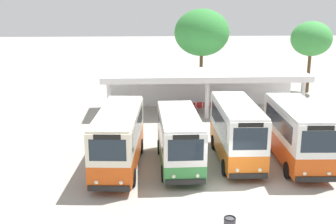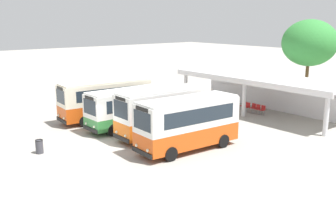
% 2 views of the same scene
% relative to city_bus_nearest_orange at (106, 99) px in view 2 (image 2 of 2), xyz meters
% --- Properties ---
extents(ground_plane, '(180.00, 180.00, 0.00)m').
position_rel_city_bus_nearest_orange_xyz_m(ground_plane, '(5.63, -4.30, -1.84)').
color(ground_plane, '#A39E93').
extents(city_bus_nearest_orange, '(2.72, 7.96, 3.34)m').
position_rel_city_bus_nearest_orange_xyz_m(city_bus_nearest_orange, '(0.00, 0.00, 0.00)').
color(city_bus_nearest_orange, black).
rests_on(city_bus_nearest_orange, ground).
extents(city_bus_second_in_row, '(2.35, 6.82, 3.10)m').
position_rel_city_bus_nearest_orange_xyz_m(city_bus_second_in_row, '(3.41, 0.03, -0.13)').
color(city_bus_second_in_row, black).
rests_on(city_bus_second_in_row, ground).
extents(city_bus_middle_cream, '(2.33, 7.06, 3.48)m').
position_rel_city_bus_nearest_orange_xyz_m(city_bus_middle_cream, '(6.81, 0.72, 0.07)').
color(city_bus_middle_cream, black).
rests_on(city_bus_middle_cream, ground).
extents(city_bus_fourth_amber, '(2.56, 7.23, 3.44)m').
position_rel_city_bus_nearest_orange_xyz_m(city_bus_fourth_amber, '(10.22, 0.19, 0.05)').
color(city_bus_fourth_amber, black).
rests_on(city_bus_fourth_amber, ground).
extents(terminal_canopy, '(16.79, 5.07, 3.40)m').
position_rel_city_bus_nearest_orange_xyz_m(terminal_canopy, '(6.42, 12.78, 0.77)').
color(terminal_canopy, silver).
rests_on(terminal_canopy, ground).
extents(waiting_chair_end_by_column, '(0.44, 0.44, 0.86)m').
position_rel_city_bus_nearest_orange_xyz_m(waiting_chair_end_by_column, '(4.93, 11.88, -1.32)').
color(waiting_chair_end_by_column, slate).
rests_on(waiting_chair_end_by_column, ground).
extents(waiting_chair_second_from_end, '(0.44, 0.44, 0.86)m').
position_rel_city_bus_nearest_orange_xyz_m(waiting_chair_second_from_end, '(5.49, 11.75, -1.32)').
color(waiting_chair_second_from_end, slate).
rests_on(waiting_chair_second_from_end, ground).
extents(waiting_chair_middle_seat, '(0.44, 0.44, 0.86)m').
position_rel_city_bus_nearest_orange_xyz_m(waiting_chair_middle_seat, '(6.05, 11.88, -1.32)').
color(waiting_chair_middle_seat, slate).
rests_on(waiting_chair_middle_seat, ground).
extents(waiting_chair_fourth_seat, '(0.44, 0.44, 0.86)m').
position_rel_city_bus_nearest_orange_xyz_m(waiting_chair_fourth_seat, '(6.61, 11.82, -1.32)').
color(waiting_chair_fourth_seat, slate).
rests_on(waiting_chair_fourth_seat, ground).
extents(waiting_chair_fifth_seat, '(0.44, 0.44, 0.86)m').
position_rel_city_bus_nearest_orange_xyz_m(waiting_chair_fifth_seat, '(7.17, 11.83, -1.32)').
color(waiting_chair_fifth_seat, slate).
rests_on(waiting_chair_fifth_seat, ground).
extents(roadside_tree_behind_canopy, '(5.29, 5.29, 8.37)m').
position_rel_city_bus_nearest_orange_xyz_m(roadside_tree_behind_canopy, '(7.03, 18.72, 4.27)').
color(roadside_tree_behind_canopy, brown).
rests_on(roadside_tree_behind_canopy, ground).
extents(litter_bin_apron, '(0.49, 0.49, 0.90)m').
position_rel_city_bus_nearest_orange_xyz_m(litter_bin_apron, '(4.83, -7.65, -1.39)').
color(litter_bin_apron, '#3F3F47').
rests_on(litter_bin_apron, ground).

